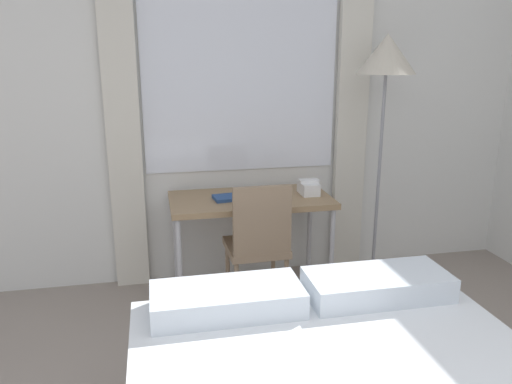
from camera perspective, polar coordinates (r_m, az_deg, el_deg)
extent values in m
cube|color=silver|center=(3.77, -3.53, 10.09)|extent=(5.70, 0.05, 2.70)
cube|color=white|center=(3.74, -1.73, 13.91)|extent=(1.44, 0.01, 1.50)
cube|color=beige|center=(3.66, -15.06, 8.65)|extent=(0.24, 0.06, 2.60)
cube|color=beige|center=(3.96, 10.90, 9.38)|extent=(0.24, 0.06, 2.60)
cube|color=#937551|center=(3.54, -0.63, -0.92)|extent=(1.14, 0.59, 0.04)
cylinder|color=#B2B2B7|center=(3.37, -8.69, -8.55)|extent=(0.04, 0.04, 0.68)
cylinder|color=#B2B2B7|center=(3.57, 8.61, -7.13)|extent=(0.04, 0.04, 0.68)
cylinder|color=#B2B2B7|center=(3.84, -9.15, -5.50)|extent=(0.04, 0.04, 0.68)
cylinder|color=#B2B2B7|center=(4.01, 6.11, -4.42)|extent=(0.04, 0.04, 0.68)
cube|color=#8C7259|center=(3.44, -0.01, -6.33)|extent=(0.41, 0.41, 0.05)
cube|color=#8C7259|center=(3.18, 0.72, -3.29)|extent=(0.38, 0.04, 0.45)
cylinder|color=#8C7259|center=(3.35, -2.23, -11.21)|extent=(0.03, 0.03, 0.40)
cylinder|color=#8C7259|center=(3.42, 3.47, -10.62)|extent=(0.03, 0.03, 0.40)
cylinder|color=#8C7259|center=(3.65, -3.25, -8.86)|extent=(0.03, 0.03, 0.40)
cylinder|color=#8C7259|center=(3.71, 1.97, -8.38)|extent=(0.03, 0.03, 0.40)
cube|color=silver|center=(2.37, -3.34, -12.15)|extent=(0.70, 0.32, 0.12)
cube|color=silver|center=(2.57, 13.68, -10.24)|extent=(0.70, 0.32, 0.12)
cylinder|color=#4C4C51|center=(4.03, 13.09, -9.73)|extent=(0.26, 0.26, 0.03)
cylinder|color=gray|center=(3.76, 13.82, 1.15)|extent=(0.02, 0.02, 1.54)
cone|color=beige|center=(3.65, 14.76, 15.03)|extent=(0.41, 0.41, 0.27)
cube|color=white|center=(3.63, 6.02, 0.43)|extent=(0.12, 0.18, 0.09)
cube|color=white|center=(3.61, 6.05, 1.27)|extent=(0.14, 0.06, 0.02)
cube|color=navy|center=(3.50, -2.58, -0.58)|extent=(0.30, 0.19, 0.02)
cube|color=white|center=(3.50, -2.58, -0.51)|extent=(0.28, 0.18, 0.01)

